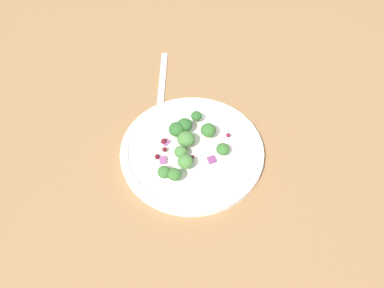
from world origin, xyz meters
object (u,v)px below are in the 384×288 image
broccoli_floret_0 (181,152)px  broccoli_floret_2 (196,116)px  fork (162,89)px  broccoli_floret_1 (223,149)px  plate (192,151)px

broccoli_floret_0 → broccoli_floret_2: (-4.43, 7.13, -0.20)cm
broccoli_floret_2 → fork: size_ratio=0.13×
broccoli_floret_0 → broccoli_floret_1: bearing=57.0°
plate → broccoli_floret_0: bearing=-84.6°
plate → broccoli_floret_0: 3.37cm
broccoli_floret_0 → broccoli_floret_1: 7.00cm
broccoli_floret_0 → fork: (-15.85, 7.96, -2.73)cm
broccoli_floret_2 → fork: broccoli_floret_2 is taller
plate → broccoli_floret_1: (4.05, 3.25, 1.75)cm
fork → broccoli_floret_2: bearing=-4.2°
broccoli_floret_1 → fork: 19.90cm
broccoli_floret_0 → broccoli_floret_2: 8.40cm
plate → broccoli_floret_2: (-4.19, 4.52, 1.91)cm
broccoli_floret_0 → fork: size_ratio=0.14×
broccoli_floret_0 → broccoli_floret_1: (3.80, 5.86, -0.36)cm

